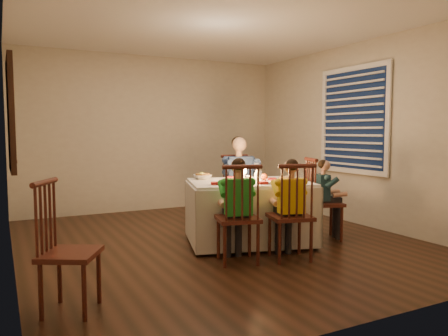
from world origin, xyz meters
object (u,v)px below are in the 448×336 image
chair_near_left (238,262)px  dining_table (249,199)px  chair_near_right (290,259)px  child_yellow (290,259)px  chair_extra (72,311)px  child_green (238,262)px  chair_end (324,239)px  serving_bowl (203,177)px  child_teal (324,239)px  adult (239,228)px  chair_adult (239,228)px

chair_near_left → dining_table: bearing=-113.8°
chair_near_right → child_yellow: size_ratio=0.96×
chair_extra → child_green: size_ratio=0.92×
chair_end → serving_bowl: bearing=80.3°
child_teal → serving_bowl: serving_bowl is taller
chair_near_left → serving_bowl: bearing=-80.2°
adult → serving_bowl: (-0.67, -0.27, 0.77)m
chair_near_right → adult: 1.53m
chair_end → serving_bowl: serving_bowl is taller
chair_extra → child_yellow: size_ratio=0.94×
chair_near_left → chair_near_right: size_ratio=1.00×
child_teal → child_yellow: bearing=139.2°
chair_end → child_yellow: (-0.89, -0.52, 0.00)m
chair_extra → adult: 3.10m
chair_near_left → child_green: size_ratio=0.95×
dining_table → chair_near_left: size_ratio=1.64×
child_green → child_yellow: bearing=178.8°
child_green → serving_bowl: serving_bowl is taller
chair_near_right → child_teal: 1.03m
chair_extra → chair_adult: bearing=-24.2°
chair_adult → serving_bowl: 1.06m
child_green → child_yellow: (0.54, -0.16, 0.00)m
chair_end → child_yellow: 1.03m
adult → chair_end: bearing=-50.7°
dining_table → chair_end: dining_table is taller
chair_near_left → chair_extra: bearing=32.0°
chair_adult → child_teal: 1.19m
chair_end → chair_near_left: bearing=123.2°
chair_near_right → child_green: size_ratio=0.95×
chair_near_left → child_teal: 1.47m
chair_near_left → chair_near_right: 0.56m
serving_bowl → chair_adult: bearing=21.7°
child_teal → serving_bowl: size_ratio=4.32×
chair_near_right → chair_end: bearing=-134.9°
chair_adult → child_green: child_green is taller
chair_adult → chair_near_right: size_ratio=1.00×
dining_table → chair_near_right: (0.03, -0.78, -0.53)m
chair_near_right → serving_bowl: size_ratio=4.43×
adult → chair_adult: bearing=0.0°
child_green → child_teal: (1.43, 0.36, 0.00)m
dining_table → chair_adult: size_ratio=1.64×
chair_near_right → dining_table: bearing=-72.7°
chair_extra → child_yellow: child_yellow is taller
child_green → chair_end: bearing=-150.7°
chair_extra → child_green: bearing=-44.4°
chair_near_right → child_teal: chair_near_right is taller
dining_table → child_green: 0.96m
chair_adult → chair_near_left: same height
chair_near_left → chair_end: size_ratio=1.00×
child_green → child_teal: 1.47m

